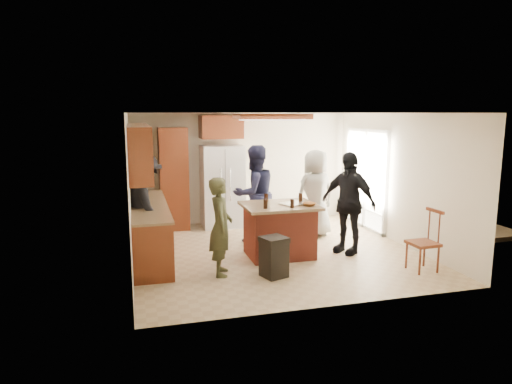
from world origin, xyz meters
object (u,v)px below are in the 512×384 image
object	(u,v)px
person_counter	(145,206)
person_side_right	(348,203)
person_front_left	(221,227)
trash_bin	(274,257)
kitchen_island	(279,230)
person_behind_left	(254,194)
refrigerator	(222,186)
person_behind_right	(315,193)
spindle_chair	(424,243)

from	to	relation	value
person_counter	person_side_right	bearing A→B (deg)	-121.13
person_front_left	trash_bin	xyz separation A→B (m)	(0.77, -0.32, -0.45)
person_side_right	kitchen_island	size ratio (longest dim) A/B	1.43
person_front_left	person_behind_left	world-z (taller)	person_behind_left
person_counter	refrigerator	xyz separation A→B (m)	(1.72, 1.88, -0.02)
person_behind_left	person_behind_right	xyz separation A→B (m)	(1.29, 0.04, -0.06)
person_behind_left	kitchen_island	bearing A→B (deg)	80.45
person_behind_left	trash_bin	world-z (taller)	person_behind_left
person_front_left	spindle_chair	world-z (taller)	person_front_left
kitchen_island	spindle_chair	distance (m)	2.39
person_behind_right	spindle_chair	xyz separation A→B (m)	(0.88, -2.41, -0.44)
person_front_left	kitchen_island	size ratio (longest dim) A/B	1.20
person_counter	kitchen_island	xyz separation A→B (m)	(2.28, -0.52, -0.44)
person_behind_right	trash_bin	world-z (taller)	person_behind_right
person_counter	kitchen_island	world-z (taller)	person_counter
person_behind_right	trash_bin	distance (m)	2.61
person_side_right	spindle_chair	size ratio (longest dim) A/B	1.84
kitchen_island	spindle_chair	bearing A→B (deg)	-33.74
person_counter	trash_bin	size ratio (longest dim) A/B	2.91
person_side_right	person_counter	world-z (taller)	person_side_right
person_side_right	kitchen_island	world-z (taller)	person_side_right
refrigerator	spindle_chair	world-z (taller)	refrigerator
person_front_left	person_behind_right	xyz separation A→B (m)	(2.28, 1.74, 0.12)
kitchen_island	trash_bin	distance (m)	1.06
trash_bin	spindle_chair	size ratio (longest dim) A/B	0.63
person_counter	refrigerator	size ratio (longest dim) A/B	1.02
person_side_right	refrigerator	bearing A→B (deg)	-175.70
person_side_right	trash_bin	xyz separation A→B (m)	(-1.65, -0.86, -0.60)
person_behind_left	trash_bin	xyz separation A→B (m)	(-0.23, -2.02, -0.63)
person_behind_left	spindle_chair	size ratio (longest dim) A/B	1.90
person_behind_right	spindle_chair	bearing A→B (deg)	98.93
trash_bin	person_front_left	bearing A→B (deg)	157.54
trash_bin	spindle_chair	world-z (taller)	spindle_chair
refrigerator	spindle_chair	size ratio (longest dim) A/B	1.81
kitchen_island	spindle_chair	xyz separation A→B (m)	(1.99, -1.33, -0.02)
person_behind_left	kitchen_island	xyz separation A→B (m)	(0.18, -1.04, -0.47)
person_counter	refrigerator	distance (m)	2.55
person_behind_right	person_side_right	world-z (taller)	person_side_right
person_behind_left	person_front_left	bearing A→B (deg)	40.57
person_side_right	person_counter	xyz separation A→B (m)	(-3.52, 0.63, -0.00)
person_front_left	person_counter	size ratio (longest dim) A/B	0.84
person_front_left	person_side_right	xyz separation A→B (m)	(2.42, 0.54, 0.15)
person_counter	spindle_chair	xyz separation A→B (m)	(4.27, -1.85, -0.46)
kitchen_island	trash_bin	xyz separation A→B (m)	(-0.40, -0.97, -0.16)
kitchen_island	trash_bin	bearing A→B (deg)	-112.57
person_behind_left	person_side_right	size ratio (longest dim) A/B	1.03
kitchen_island	trash_bin	world-z (taller)	kitchen_island
person_counter	spindle_chair	world-z (taller)	person_counter
person_counter	spindle_chair	distance (m)	4.67
person_front_left	person_counter	world-z (taller)	person_counter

